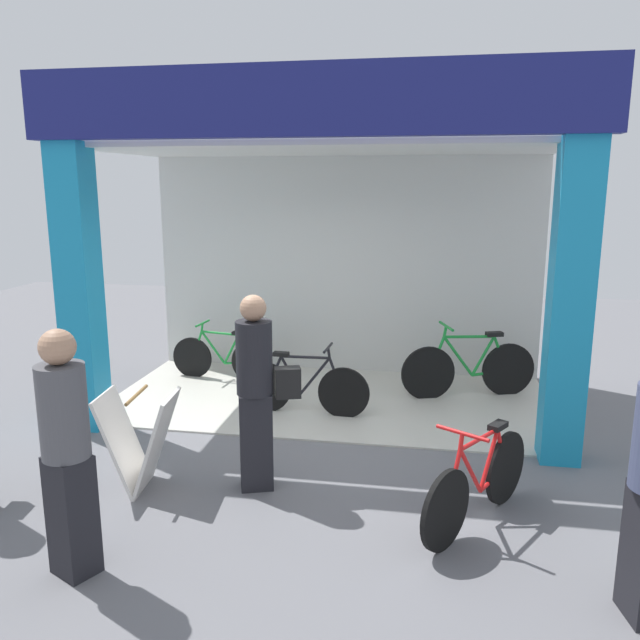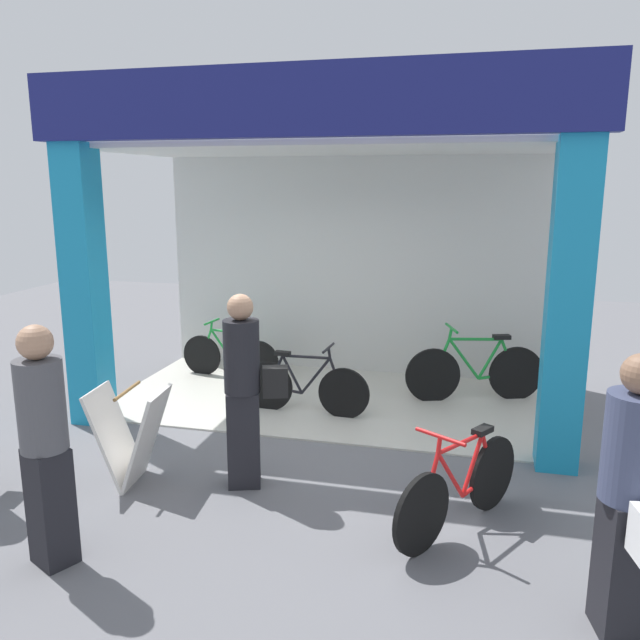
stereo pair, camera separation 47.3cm
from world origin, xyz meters
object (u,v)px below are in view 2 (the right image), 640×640
(bicycle_inside_0, at_px, (475,371))
(bicycle_inside_1, at_px, (305,387))
(pedestrian_2, at_px, (244,389))
(pedestrian_1, at_px, (45,444))
(pedestrian_0, at_px, (631,497))
(sandwich_board_sign, at_px, (130,437))
(bicycle_inside_2, at_px, (230,356))
(bicycle_parked_0, at_px, (460,488))

(bicycle_inside_0, distance_m, bicycle_inside_1, 2.12)
(pedestrian_2, bearing_deg, bicycle_inside_1, 88.74)
(bicycle_inside_0, distance_m, pedestrian_1, 5.11)
(bicycle_inside_1, relative_size, pedestrian_1, 0.88)
(bicycle_inside_1, distance_m, pedestrian_2, 1.90)
(pedestrian_0, bearing_deg, sandwich_board_sign, 164.47)
(bicycle_inside_1, relative_size, sandwich_board_sign, 1.71)
(bicycle_inside_0, distance_m, pedestrian_2, 3.42)
(pedestrian_0, xyz_separation_m, pedestrian_1, (-3.72, -0.16, 0.00))
(bicycle_inside_0, bearing_deg, pedestrian_0, -77.66)
(pedestrian_1, relative_size, pedestrian_2, 1.00)
(pedestrian_2, bearing_deg, bicycle_inside_0, 55.10)
(bicycle_inside_2, xyz_separation_m, pedestrian_1, (0.42, -4.36, 0.58))
(bicycle_inside_1, bearing_deg, sandwich_board_sign, -116.95)
(bicycle_inside_1, relative_size, bicycle_parked_0, 1.12)
(pedestrian_0, bearing_deg, pedestrian_2, 155.57)
(bicycle_inside_1, bearing_deg, bicycle_inside_0, 26.66)
(bicycle_inside_1, bearing_deg, bicycle_inside_2, 141.15)
(bicycle_inside_1, height_order, bicycle_inside_2, bicycle_inside_1)
(pedestrian_1, distance_m, pedestrian_2, 1.70)
(pedestrian_1, bearing_deg, bicycle_inside_1, 73.94)
(pedestrian_0, bearing_deg, bicycle_inside_1, 131.87)
(bicycle_inside_0, relative_size, bicycle_inside_1, 1.08)
(sandwich_board_sign, bearing_deg, bicycle_inside_0, 45.58)
(pedestrian_0, relative_size, pedestrian_1, 1.00)
(bicycle_inside_0, bearing_deg, pedestrian_2, -124.90)
(bicycle_inside_1, bearing_deg, pedestrian_1, -106.06)
(pedestrian_2, bearing_deg, pedestrian_1, -121.92)
(bicycle_inside_0, relative_size, pedestrian_1, 0.95)
(bicycle_parked_0, relative_size, sandwich_board_sign, 1.52)
(bicycle_inside_1, height_order, sandwich_board_sign, sandwich_board_sign)
(bicycle_inside_1, relative_size, pedestrian_0, 0.88)
(bicycle_inside_0, height_order, sandwich_board_sign, bicycle_inside_0)
(bicycle_inside_0, relative_size, bicycle_parked_0, 1.21)
(sandwich_board_sign, xyz_separation_m, pedestrian_0, (3.82, -1.06, 0.45))
(bicycle_inside_2, xyz_separation_m, pedestrian_0, (4.14, -4.19, 0.57))
(bicycle_inside_2, bearing_deg, bicycle_parked_0, -45.37)
(bicycle_inside_2, relative_size, sandwich_board_sign, 1.62)
(pedestrian_1, bearing_deg, pedestrian_2, 58.08)
(bicycle_parked_0, height_order, pedestrian_2, pedestrian_2)
(bicycle_inside_2, bearing_deg, bicycle_inside_0, -2.52)
(bicycle_inside_0, xyz_separation_m, sandwich_board_sign, (-2.93, -2.99, 0.06))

